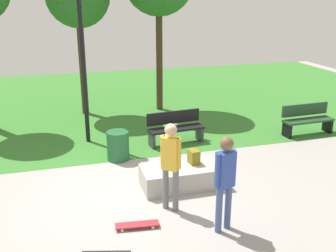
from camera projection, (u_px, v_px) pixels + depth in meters
The scene contains 11 objects.
ground_plane at pixel (132, 190), 8.60m from camera, with size 28.00×28.00×0.00m, color #9E9993.
grass_lawn at pixel (94, 101), 15.72m from camera, with size 26.60×12.36×0.01m, color #387A2D.
concrete_ledge at pixel (182, 176), 8.73m from camera, with size 1.81×0.86×0.46m, color #A8A59E.
backpack_on_ledge at pixel (194, 157), 8.78m from camera, with size 0.28×0.20×0.32m, color olive.
skater_performing_trick at pixel (225, 177), 6.83m from camera, with size 0.41×0.30×1.80m.
skater_watching at pixel (171, 160), 7.52m from camera, with size 0.37×0.36×1.79m.
skateboard_by_ledge at pixel (137, 225), 7.20m from camera, with size 0.82×0.29×0.08m.
park_bench_far_left at pixel (175, 127), 11.18m from camera, with size 1.64×0.62×0.91m.
park_bench_near_lamppost at pixel (307, 119), 11.92m from camera, with size 1.62×0.55×0.91m.
lamp_post at pixel (82, 53), 10.63m from camera, with size 0.28×0.28×4.20m.
trash_bin at pixel (118, 146), 10.08m from camera, with size 0.57×0.57×0.76m, color #1E592D.
Camera 1 is at (-1.36, -7.62, 4.08)m, focal length 42.06 mm.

